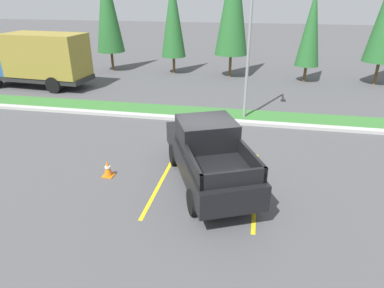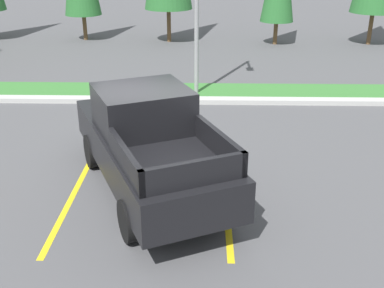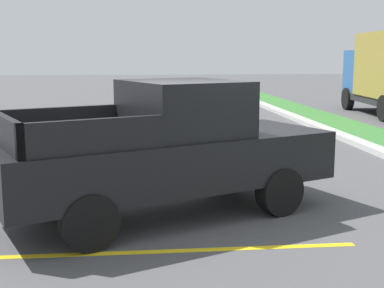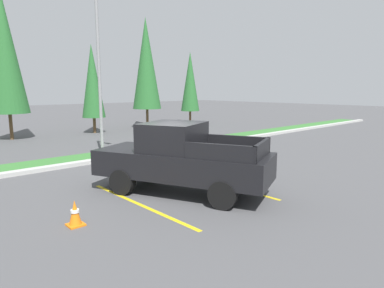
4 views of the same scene
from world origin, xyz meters
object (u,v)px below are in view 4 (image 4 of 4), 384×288
cypress_tree_center (5,51)px  cypress_tree_far_right (190,82)px  street_light (100,63)px  cypress_tree_rightmost (146,64)px  pickup_truck_main (181,159)px  traffic_cone (75,213)px  cypress_tree_right_inner (92,81)px

cypress_tree_center → cypress_tree_far_right: cypress_tree_center is taller
street_light → cypress_tree_far_right: 15.82m
cypress_tree_rightmost → cypress_tree_center: bearing=177.5°
pickup_truck_main → cypress_tree_far_right: cypress_tree_far_right is taller
pickup_truck_main → traffic_cone: 3.50m
street_light → traffic_cone: bearing=-122.8°
traffic_cone → street_light: bearing=57.2°
cypress_tree_far_right → traffic_cone: cypress_tree_far_right is taller
pickup_truck_main → street_light: bearing=82.2°
cypress_tree_rightmost → cypress_tree_far_right: cypress_tree_rightmost is taller
pickup_truck_main → cypress_tree_right_inner: size_ratio=0.90×
cypress_tree_right_inner → cypress_tree_center: bearing=174.5°
street_light → cypress_tree_right_inner: bearing=65.9°
cypress_tree_right_inner → traffic_cone: 17.35m
pickup_truck_main → cypress_tree_center: bearing=92.4°
cypress_tree_right_inner → cypress_tree_rightmost: bearing=1.0°
cypress_tree_right_inner → cypress_tree_far_right: 9.46m
street_light → cypress_tree_rightmost: (8.33, 8.45, 0.81)m
pickup_truck_main → cypress_tree_center: (-0.63, 15.25, 4.25)m
cypress_tree_center → street_light: bearing=-80.4°
pickup_truck_main → cypress_tree_rightmost: bearing=58.2°
cypress_tree_right_inner → cypress_tree_far_right: size_ratio=0.97×
cypress_tree_center → cypress_tree_right_inner: size_ratio=1.46×
pickup_truck_main → cypress_tree_far_right: 20.80m
traffic_cone → cypress_tree_center: bearing=79.9°
cypress_tree_right_inner → cypress_tree_far_right: cypress_tree_far_right is taller
cypress_tree_center → traffic_cone: bearing=-100.1°
cypress_tree_far_right → pickup_truck_main: bearing=-133.0°
cypress_tree_far_right → cypress_tree_rightmost: bearing=-176.8°
cypress_tree_right_inner → cypress_tree_rightmost: size_ratio=0.72×
cypress_tree_right_inner → traffic_cone: (-8.02, -15.02, -3.32)m
pickup_truck_main → street_light: (0.87, 6.37, 3.16)m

